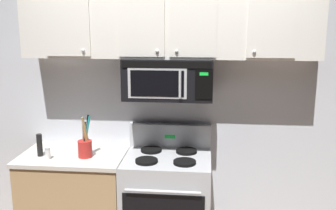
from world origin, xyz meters
TOP-DOWN VIEW (x-y plane):
  - back_wall at (0.00, 0.79)m, footprint 5.20×0.10m
  - stove_range at (0.00, 0.42)m, footprint 0.76×0.69m
  - over_range_microwave at (-0.00, 0.54)m, footprint 0.76×0.43m
  - upper_cabinets at (-0.00, 0.57)m, footprint 2.50×0.36m
  - counter_segment at (-0.84, 0.43)m, footprint 0.93×0.65m
  - utensil_crock_red at (-0.71, 0.36)m, footprint 0.12×0.12m
  - salt_shaker at (-1.01, 0.27)m, footprint 0.05×0.05m
  - pepper_mill at (-1.11, 0.34)m, footprint 0.05×0.05m

SIDE VIEW (x-z plane):
  - counter_segment at x=-0.84m, z-range 0.00..0.90m
  - stove_range at x=0.00m, z-range -0.09..1.03m
  - salt_shaker at x=-1.01m, z-range 0.90..1.00m
  - pepper_mill at x=-1.11m, z-range 0.90..1.10m
  - utensil_crock_red at x=-0.71m, z-range 0.82..1.18m
  - back_wall at x=0.00m, z-range 0.00..2.70m
  - over_range_microwave at x=0.00m, z-range 1.40..1.75m
  - upper_cabinets at x=0.00m, z-range 1.75..2.30m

